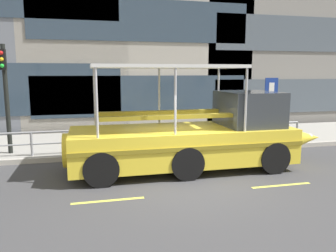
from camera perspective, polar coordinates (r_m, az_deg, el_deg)
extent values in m
plane|color=#3D3D3F|center=(9.90, 3.60, -9.32)|extent=(120.00, 120.00, 0.00)
cube|color=#99968E|center=(15.14, -2.67, -2.45)|extent=(32.00, 4.80, 0.18)
cube|color=#B2ADA3|center=(12.76, -0.53, -4.64)|extent=(32.00, 0.18, 0.18)
cube|color=#DBD64C|center=(8.55, -10.21, -12.49)|extent=(1.80, 0.12, 0.01)
cube|color=#DBD64C|center=(10.00, 18.86, -9.61)|extent=(1.80, 0.12, 0.01)
cube|color=#2D3D4C|center=(17.68, -24.73, 5.66)|extent=(10.11, 0.06, 2.54)
cube|color=#2D3D4C|center=(17.62, -4.07, 5.19)|extent=(11.34, 0.06, 2.11)
cube|color=#2D3D4C|center=(17.77, -4.22, 17.64)|extent=(11.34, 0.06, 2.11)
cube|color=#4C5660|center=(20.87, 20.10, 4.87)|extent=(9.36, 0.06, 1.95)
cube|color=#4C5660|center=(20.95, 20.65, 14.59)|extent=(9.36, 0.06, 1.95)
cylinder|color=gray|center=(12.86, -1.77, -0.26)|extent=(12.28, 0.07, 0.07)
cylinder|color=gray|center=(12.93, -1.76, -2.12)|extent=(12.28, 0.06, 0.06)
cylinder|color=gray|center=(12.83, -22.35, -2.91)|extent=(0.09, 0.09, 0.85)
cylinder|color=gray|center=(12.68, -15.48, -2.69)|extent=(0.09, 0.09, 0.85)
cylinder|color=gray|center=(12.71, -8.55, -2.42)|extent=(0.09, 0.09, 0.85)
cylinder|color=gray|center=(12.93, -1.76, -2.12)|extent=(0.09, 0.09, 0.85)
cylinder|color=gray|center=(13.33, 4.72, -1.81)|extent=(0.09, 0.09, 0.85)
cylinder|color=gray|center=(13.88, 10.75, -1.50)|extent=(0.09, 0.09, 0.85)
cylinder|color=gray|center=(14.57, 16.26, -1.21)|extent=(0.09, 0.09, 0.85)
cylinder|color=gray|center=(15.39, 21.22, -0.93)|extent=(0.09, 0.09, 0.85)
cylinder|color=black|center=(13.41, -25.93, 4.06)|extent=(0.16, 0.16, 3.96)
cube|color=black|center=(13.18, -26.55, 10.17)|extent=(0.24, 0.20, 0.72)
sphere|color=red|center=(13.08, -26.73, 11.14)|extent=(0.14, 0.14, 0.14)
sphere|color=gold|center=(13.08, -26.66, 10.18)|extent=(0.14, 0.14, 0.14)
sphere|color=green|center=(13.07, -26.59, 9.22)|extent=(0.14, 0.14, 0.14)
cylinder|color=#4C4F54|center=(14.92, 17.04, 2.59)|extent=(0.08, 0.08, 2.71)
cube|color=navy|center=(14.80, 17.32, 6.43)|extent=(0.60, 0.04, 0.76)
cube|color=white|center=(14.79, 17.36, 6.42)|extent=(0.24, 0.01, 0.36)
cube|color=yellow|center=(10.83, 2.48, -3.17)|extent=(7.09, 2.47, 1.09)
cone|color=yellow|center=(12.72, 21.64, -1.97)|extent=(1.59, 1.04, 1.04)
cylinder|color=yellow|center=(10.44, -16.59, -4.02)|extent=(0.35, 1.04, 1.04)
cube|color=olive|center=(9.63, 4.56, -3.92)|extent=(7.09, 0.04, 0.12)
sphere|color=white|center=(12.94, 23.09, -1.65)|extent=(0.22, 0.22, 0.22)
cube|color=#33383D|center=(11.50, 13.63, 2.93)|extent=(1.77, 2.08, 1.14)
cube|color=silver|center=(10.45, -0.27, 10.17)|extent=(4.61, 2.27, 0.10)
cylinder|color=#B2B2B7|center=(12.18, 8.62, 5.22)|extent=(0.07, 0.07, 1.90)
cylinder|color=#B2B2B7|center=(10.21, 13.23, 4.34)|extent=(0.07, 0.07, 1.90)
cylinder|color=#B2B2B7|center=(11.54, -1.52, 5.10)|extent=(0.07, 0.07, 1.90)
cylinder|color=#B2B2B7|center=(9.43, 1.26, 4.20)|extent=(0.07, 0.07, 1.90)
cylinder|color=#B2B2B7|center=(11.29, -12.46, 4.80)|extent=(0.07, 0.07, 1.90)
cylinder|color=#B2B2B7|center=(9.12, -12.14, 3.83)|extent=(0.07, 0.07, 1.90)
cube|color=olive|center=(11.10, -0.97, 2.36)|extent=(4.24, 0.28, 0.12)
cube|color=olive|center=(9.96, 0.53, 1.57)|extent=(4.24, 0.28, 0.12)
cylinder|color=black|center=(12.89, 12.49, -2.86)|extent=(1.00, 0.28, 1.00)
cylinder|color=black|center=(10.95, 17.72, -5.21)|extent=(1.00, 0.28, 1.00)
cylinder|color=black|center=(11.93, 0.14, -3.60)|extent=(1.00, 0.28, 1.00)
cylinder|color=black|center=(9.80, 3.32, -6.44)|extent=(1.00, 0.28, 1.00)
cylinder|color=black|center=(11.61, -11.87, -4.16)|extent=(1.00, 0.28, 1.00)
cylinder|color=black|center=(9.41, -11.41, -7.29)|extent=(1.00, 0.28, 1.00)
cylinder|color=#1E2338|center=(15.56, 10.53, -0.48)|extent=(0.10, 0.10, 0.78)
cylinder|color=#1E2338|center=(15.52, 9.98, -0.49)|extent=(0.10, 0.10, 0.78)
cube|color=#38383D|center=(15.44, 10.32, 1.96)|extent=(0.32, 0.21, 0.55)
cylinder|color=#38383D|center=(15.50, 11.01, 1.87)|extent=(0.07, 0.07, 0.50)
cylinder|color=#38383D|center=(15.40, 9.62, 1.86)|extent=(0.07, 0.07, 0.50)
sphere|color=#936B4C|center=(15.40, 10.36, 3.47)|extent=(0.22, 0.22, 0.22)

